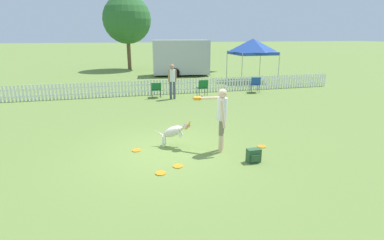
% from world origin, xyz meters
% --- Properties ---
extents(ground_plane, '(240.00, 240.00, 0.00)m').
position_xyz_m(ground_plane, '(0.00, 0.00, 0.00)').
color(ground_plane, olive).
extents(handler_person, '(0.84, 1.02, 1.75)m').
position_xyz_m(handler_person, '(1.44, -0.26, 1.11)').
color(handler_person, beige).
rests_on(handler_person, ground_plane).
extents(leaping_dog, '(1.03, 0.67, 0.78)m').
position_xyz_m(leaping_dog, '(0.30, 0.36, 0.46)').
color(leaping_dog, beige).
rests_on(leaping_dog, ground_plane).
extents(frisbee_near_handler, '(0.25, 0.25, 0.02)m').
position_xyz_m(frisbee_near_handler, '(-0.79, 0.32, 0.01)').
color(frisbee_near_handler, orange).
rests_on(frisbee_near_handler, ground_plane).
extents(frisbee_near_dog, '(0.25, 0.25, 0.02)m').
position_xyz_m(frisbee_near_dog, '(-0.38, -1.27, 0.01)').
color(frisbee_near_dog, orange).
rests_on(frisbee_near_dog, ground_plane).
extents(frisbee_midfield, '(0.25, 0.25, 0.02)m').
position_xyz_m(frisbee_midfield, '(0.10, -0.99, 0.01)').
color(frisbee_midfield, orange).
rests_on(frisbee_midfield, ground_plane).
extents(frisbee_far_scatter, '(0.25, 0.25, 0.02)m').
position_xyz_m(frisbee_far_scatter, '(2.72, -0.31, 0.01)').
color(frisbee_far_scatter, orange).
rests_on(frisbee_far_scatter, ground_plane).
extents(backpack_on_grass, '(0.35, 0.23, 0.35)m').
position_xyz_m(backpack_on_grass, '(2.01, -1.22, 0.17)').
color(backpack_on_grass, '#2D5633').
rests_on(backpack_on_grass, ground_plane).
extents(picket_fence, '(23.11, 0.04, 0.79)m').
position_xyz_m(picket_fence, '(-0.00, 8.20, 0.40)').
color(picket_fence, white).
rests_on(picket_fence, ground_plane).
extents(folding_chair_blue_left, '(0.54, 0.56, 0.79)m').
position_xyz_m(folding_chair_blue_left, '(0.82, 7.40, 0.47)').
color(folding_chair_blue_left, '#333338').
rests_on(folding_chair_blue_left, ground_plane).
extents(folding_chair_center, '(0.50, 0.52, 0.90)m').
position_xyz_m(folding_chair_center, '(3.17, 6.99, 0.54)').
color(folding_chair_center, '#333338').
rests_on(folding_chair_center, ground_plane).
extents(folding_chair_green_right, '(0.62, 0.64, 0.87)m').
position_xyz_m(folding_chair_green_right, '(6.32, 7.38, 0.52)').
color(folding_chair_green_right, '#333338').
rests_on(folding_chair_green_right, ground_plane).
extents(canopy_tent_main, '(2.66, 2.66, 2.86)m').
position_xyz_m(canopy_tent_main, '(8.02, 11.37, 2.33)').
color(canopy_tent_main, '#B2B2B2').
rests_on(canopy_tent_main, ground_plane).
extents(spectator_standing, '(0.41, 0.27, 1.73)m').
position_xyz_m(spectator_standing, '(1.57, 6.88, 1.06)').
color(spectator_standing, '#474C5B').
rests_on(spectator_standing, ground_plane).
extents(equipment_trailer, '(5.20, 2.54, 2.71)m').
position_xyz_m(equipment_trailer, '(3.99, 15.51, 1.42)').
color(equipment_trailer, '#B7B7B7').
rests_on(equipment_trailer, ground_plane).
extents(tree_left_grove, '(4.23, 4.23, 6.52)m').
position_xyz_m(tree_left_grove, '(0.36, 20.78, 4.39)').
color(tree_left_grove, brown).
rests_on(tree_left_grove, ground_plane).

